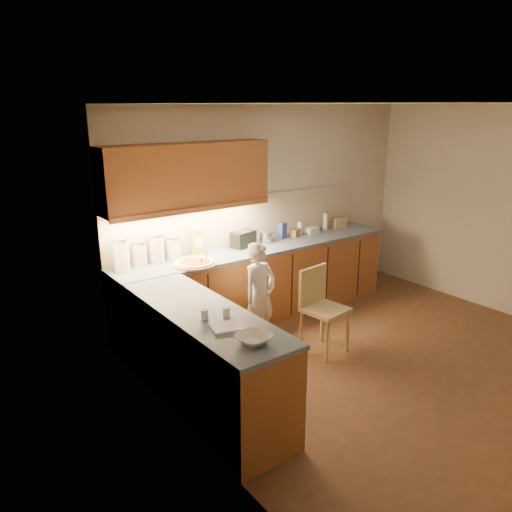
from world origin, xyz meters
name	(u,v)px	position (x,y,z in m)	size (l,w,h in m)	color
room	(397,204)	(0.00, 0.00, 1.68)	(4.54, 4.50, 2.62)	#51311C
l_counter	(245,303)	(-0.92, 1.25, 0.46)	(3.77, 2.62, 0.92)	#9A582C
backsplash	(246,220)	(-0.38, 1.99, 1.21)	(3.75, 0.02, 0.58)	beige
upper_cabinets	(187,176)	(-1.27, 1.82, 1.85)	(1.95, 0.36, 0.73)	#9A582C
pizza_on_board	(195,263)	(-1.37, 1.55, 0.94)	(0.48, 0.48, 0.19)	#A37F51
child	(260,296)	(-0.88, 1.03, 0.60)	(0.44, 0.29, 1.19)	silver
wooden_chair	(320,304)	(-0.39, 0.59, 0.54)	(0.47, 0.47, 0.93)	tan
mixing_bowl	(254,339)	(-1.95, -0.34, 0.95)	(0.26, 0.26, 0.06)	white
canister_a	(121,254)	(-2.09, 1.82, 1.10)	(0.18, 0.18, 0.35)	white
canister_b	(140,253)	(-1.87, 1.85, 1.06)	(0.16, 0.16, 0.28)	silver
canister_c	(157,248)	(-1.67, 1.86, 1.09)	(0.18, 0.18, 0.33)	silver
canister_d	(173,247)	(-1.46, 1.87, 1.06)	(0.17, 0.17, 0.27)	white
oil_jug	(197,240)	(-1.14, 1.90, 1.08)	(0.14, 0.12, 0.35)	gold
toaster	(243,239)	(-0.54, 1.82, 1.02)	(0.34, 0.24, 0.20)	black
steel_pot	(265,237)	(-0.19, 1.83, 0.99)	(0.19, 0.19, 0.14)	#B7B7BC
blue_box	(282,231)	(0.10, 1.85, 1.02)	(0.10, 0.07, 0.21)	#2F3D8E
card_box_a	(295,233)	(0.31, 1.84, 0.97)	(0.13, 0.09, 0.09)	#A47758
white_bottle	(300,228)	(0.42, 1.87, 1.00)	(0.06, 0.06, 0.17)	white
flat_pack	(312,230)	(0.61, 1.84, 0.96)	(0.18, 0.13, 0.07)	white
tall_jar	(325,221)	(0.89, 1.87, 1.04)	(0.08, 0.08, 0.24)	silver
card_box_b	(339,222)	(1.13, 1.84, 0.99)	(0.19, 0.14, 0.14)	#987D52
dough_cloth	(228,327)	(-1.96, -0.01, 0.93)	(0.25, 0.20, 0.02)	white
spice_jar_a	(205,314)	(-2.02, 0.24, 0.96)	(0.06, 0.06, 0.08)	silver
spice_jar_b	(226,312)	(-1.86, 0.17, 0.96)	(0.06, 0.06, 0.08)	white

